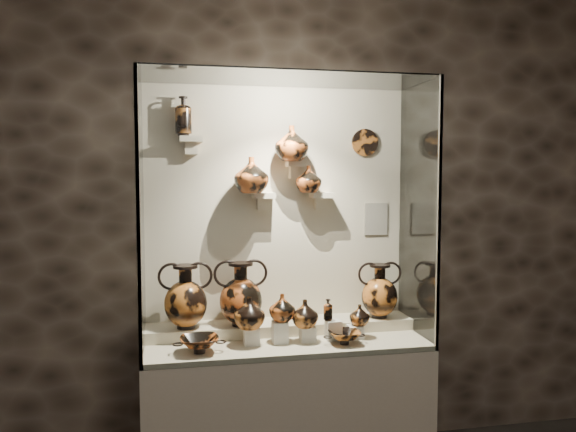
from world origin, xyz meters
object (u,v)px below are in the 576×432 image
Objects in this scene: amphora_mid at (241,294)px; jug_e at (359,315)px; jug_c at (305,313)px; kylix_right at (344,336)px; ovoid_vase_c at (309,179)px; lekythos_small at (328,308)px; amphora_left at (186,296)px; jug_b at (282,307)px; kylix_left at (199,343)px; jug_a at (249,313)px; ovoid_vase_a at (251,175)px; lekythos_tall at (183,114)px; amphora_right at (380,291)px; ovoid_vase_b at (292,143)px.

amphora_mid reaches higher than jug_e.
jug_c is 0.35m from jug_e.
ovoid_vase_c is at bearing 115.27° from kylix_right.
lekythos_small is 0.19m from kylix_right.
jug_b is (0.56, -0.18, -0.05)m from amphora_left.
kylix_left is at bearing -175.54° from kylix_right.
amphora_mid is 0.21m from jug_a.
jug_e is 0.57× the size of ovoid_vase_a.
kylix_right is (0.92, -0.28, -0.22)m from amphora_left.
lekythos_tall reaches higher than amphora_mid.
amphora_right is at bearing 19.60° from jug_c.
lekythos_tall is at bearing 172.30° from jug_e.
lekythos_small reaches higher than jug_e.
ovoid_vase_a is at bearing -173.22° from amphora_right.
ovoid_vase_c is at bearing 143.15° from jug_e.
amphora_mid reaches higher than lekythos_small.
jug_a is 0.71× the size of lekythos_tall.
amphora_left is 0.42m from jug_a.
lekythos_tall reaches higher than lekythos_small.
ovoid_vase_b is at bearing -13.15° from ovoid_vase_a.
ovoid_vase_c is at bearing -9.72° from ovoid_vase_a.
lekythos_small is at bearing -42.37° from ovoid_vase_a.
amphora_left is 2.33× the size of jug_c.
amphora_left is at bearing -167.71° from ovoid_vase_c.
jug_b is at bearing 29.07° from jug_a.
jug_e is at bearing 3.50° from lekythos_small.
lekythos_small is at bearing -70.20° from ovoid_vase_c.
kylix_right is (0.35, -0.10, -0.16)m from jug_b.
amphora_right is 1.26× the size of kylix_left.
jug_b reaches higher than lekythos_small.
amphora_left is at bearing -170.22° from amphora_right.
amphora_left is at bearing 177.68° from jug_e.
lekythos_small is at bearing 24.70° from jug_a.
jug_c is (-0.55, -0.21, -0.07)m from amphora_right.
ovoid_vase_b is (0.30, 0.25, 1.00)m from jug_a.
jug_b is 0.14m from jug_c.
amphora_left is 2.61× the size of lekythos_small.
amphora_right is 1.60× the size of ovoid_vase_b.
amphora_mid is 0.99m from ovoid_vase_b.
ovoid_vase_b is (-0.17, 0.24, 1.00)m from lekythos_small.
jug_b is 0.53m from kylix_left.
ovoid_vase_b reaches higher than lekythos_small.
ovoid_vase_c is at bearing 45.11° from jug_b.
ovoid_vase_b reaches higher than jug_c.
jug_a is at bearing -114.83° from ovoid_vase_a.
amphora_right is 2.75× the size of jug_e.
ovoid_vase_c is at bearing 13.75° from amphora_mid.
jug_a is 0.68m from jug_e.
kylix_left is at bearing -156.81° from amphora_right.
amphora_left is at bearing 162.52° from jug_c.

